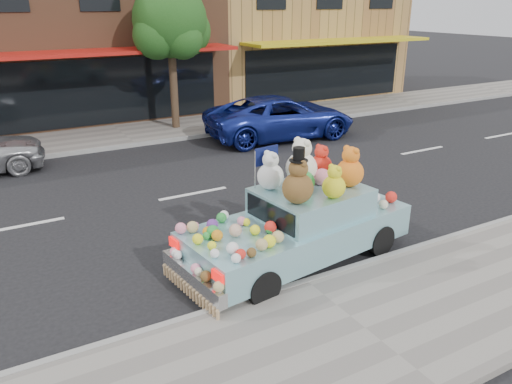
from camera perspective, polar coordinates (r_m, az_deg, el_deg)
ground at (r=12.65m, az=-7.20°, el=-0.20°), size 120.00×120.00×0.00m
near_sidewalk at (r=7.67m, az=12.35°, el=-15.28°), size 60.00×3.00×0.12m
far_sidewalk at (r=18.56m, az=-14.92°, el=6.32°), size 60.00×3.00×0.12m
near_kerb at (r=8.63m, az=5.75°, el=-10.33°), size 60.00×0.12×0.13m
far_kerb at (r=17.15m, az=-13.61°, el=5.28°), size 60.00×0.12×0.13m
storefront_mid at (r=23.38m, az=-19.44°, el=17.68°), size 10.00×9.80×7.30m
storefront_right at (r=27.07m, az=2.95°, el=19.06°), size 10.00×9.80×7.30m
street_tree at (r=18.67m, az=-9.75°, el=18.11°), size 3.00×2.70×5.22m
car_blue at (r=17.69m, az=2.86°, el=8.55°), size 5.47×2.85×1.47m
art_car at (r=9.14m, az=5.04°, el=-3.11°), size 4.67×2.31×2.32m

